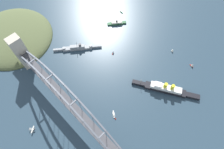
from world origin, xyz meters
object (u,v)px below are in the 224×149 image
object	(u,v)px
harbor_arch_bridge	(68,102)
small_boat_1	(114,114)
harbor_ferry_steamer	(117,23)
ocean_liner	(166,89)
naval_cruiser	(78,48)
small_boat_3	(173,50)
channel_marker_buoy	(115,119)
small_boat_2	(121,12)
seaplane_taxiing_near_bridge	(32,130)
small_boat_0	(113,52)
small_boat_4	(193,65)

from	to	relation	value
harbor_arch_bridge	small_boat_1	bearing A→B (deg)	40.29
harbor_ferry_steamer	ocean_liner	bearing A→B (deg)	-17.01
harbor_arch_bridge	naval_cruiser	xyz separation A→B (m)	(-80.02, 76.60, -31.07)
small_boat_1	small_boat_3	distance (m)	148.74
small_boat_1	channel_marker_buoy	bearing A→B (deg)	-23.86
small_boat_2	small_boat_1	bearing A→B (deg)	-49.05
naval_cruiser	small_boat_3	world-z (taller)	naval_cruiser
small_boat_1	channel_marker_buoy	xyz separation A→B (m)	(6.15, -2.72, 0.25)
seaplane_taxiing_near_bridge	small_boat_1	world-z (taller)	seaplane_taxiing_near_bridge
ocean_liner	naval_cruiser	xyz separation A→B (m)	(-152.65, -43.05, -1.99)
harbor_arch_bridge	small_boat_0	size ratio (longest dim) A/B	46.50
harbor_ferry_steamer	channel_marker_buoy	xyz separation A→B (m)	(125.31, -129.43, -1.36)
small_boat_2	channel_marker_buoy	bearing A→B (deg)	-48.27
harbor_ferry_steamer	harbor_arch_bridge	bearing A→B (deg)	-65.67
small_boat_1	seaplane_taxiing_near_bridge	bearing A→B (deg)	-123.61
harbor_arch_bridge	seaplane_taxiing_near_bridge	xyz separation A→B (m)	(-17.39, -55.54, -32.20)
harbor_arch_bridge	small_boat_3	world-z (taller)	harbor_arch_bridge
harbor_arch_bridge	ocean_liner	world-z (taller)	harbor_arch_bridge
harbor_ferry_steamer	small_boat_1	size ratio (longest dim) A/B	3.35
seaplane_taxiing_near_bridge	small_boat_1	xyz separation A→B (m)	(62.12, 93.45, -1.29)
naval_cruiser	small_boat_1	bearing A→B (deg)	-17.23
small_boat_3	naval_cruiser	bearing A→B (deg)	-136.75
ocean_liner	small_boat_0	xyz separation A→B (m)	(-104.17, -6.86, -2.45)
harbor_arch_bridge	harbor_ferry_steamer	distance (m)	183.46
harbor_arch_bridge	small_boat_4	world-z (taller)	harbor_arch_bridge
naval_cruiser	channel_marker_buoy	bearing A→B (deg)	-17.55
small_boat_2	small_boat_4	world-z (taller)	small_boat_4
seaplane_taxiing_near_bridge	small_boat_2	size ratio (longest dim) A/B	0.97
small_boat_0	channel_marker_buoy	size ratio (longest dim) A/B	2.23
harbor_ferry_steamer	small_boat_3	distance (m)	113.26
small_boat_0	small_boat_3	xyz separation A→B (m)	(68.26, 73.64, 0.33)
small_boat_1	harbor_ferry_steamer	bearing A→B (deg)	133.24
small_boat_1	ocean_liner	bearing A→B (deg)	71.15
small_boat_3	channel_marker_buoy	world-z (taller)	small_boat_3
ocean_liner	small_boat_2	xyz separation A→B (m)	(-162.20, 73.04, -4.57)
naval_cruiser	small_boat_3	bearing A→B (deg)	43.25
seaplane_taxiing_near_bridge	small_boat_3	bearing A→B (deg)	77.40
harbor_arch_bridge	harbor_ferry_steamer	size ratio (longest dim) A/B	9.02
ocean_liner	naval_cruiser	distance (m)	158.61
harbor_ferry_steamer	small_boat_0	distance (m)	67.28
small_boat_3	small_boat_4	bearing A→B (deg)	-1.95
ocean_liner	channel_marker_buoy	bearing A→B (deg)	-104.44
naval_cruiser	seaplane_taxiing_near_bridge	world-z (taller)	naval_cruiser
ocean_liner	channel_marker_buoy	distance (m)	87.30
small_boat_2	harbor_ferry_steamer	bearing A→B (deg)	-61.65
small_boat_1	small_boat_0	bearing A→B (deg)	135.53
harbor_arch_bridge	small_boat_3	size ratio (longest dim) A/B	42.56
seaplane_taxiing_near_bridge	small_boat_3	size ratio (longest dim) A/B	1.32
small_boat_3	ocean_liner	bearing A→B (deg)	-61.73
small_boat_0	channel_marker_buoy	xyz separation A→B (m)	(82.43, -77.59, -1.72)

